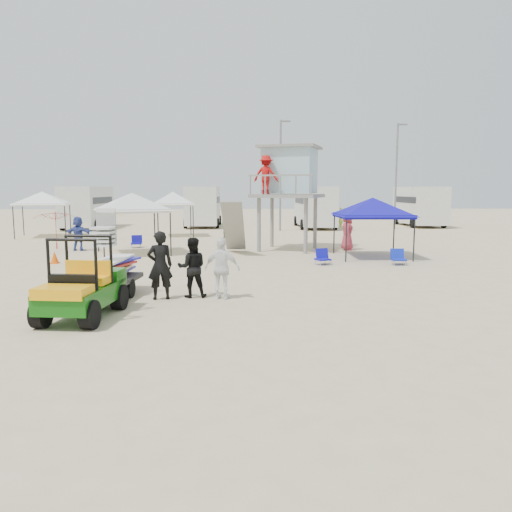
{
  "coord_description": "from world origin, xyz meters",
  "views": [
    {
      "loc": [
        0.12,
        -9.77,
        2.99
      ],
      "look_at": [
        0.5,
        3.0,
        1.3
      ],
      "focal_mm": 35.0,
      "sensor_mm": 36.0,
      "label": 1
    }
  ],
  "objects_px": {
    "utility_cart": "(80,281)",
    "surf_trailer": "(107,266)",
    "canopy_blue": "(373,201)",
    "lifeguard_tower": "(286,175)",
    "man_left": "(160,265)"
  },
  "relations": [
    {
      "from": "lifeguard_tower",
      "to": "utility_cart",
      "type": "bearing_deg",
      "value": -114.05
    },
    {
      "from": "utility_cart",
      "to": "surf_trailer",
      "type": "height_order",
      "value": "surf_trailer"
    },
    {
      "from": "canopy_blue",
      "to": "utility_cart",
      "type": "bearing_deg",
      "value": -132.44
    },
    {
      "from": "utility_cart",
      "to": "man_left",
      "type": "relative_size",
      "value": 1.39
    },
    {
      "from": "utility_cart",
      "to": "man_left",
      "type": "distance_m",
      "value": 2.54
    },
    {
      "from": "utility_cart",
      "to": "lifeguard_tower",
      "type": "distance_m",
      "value": 14.97
    },
    {
      "from": "utility_cart",
      "to": "man_left",
      "type": "bearing_deg",
      "value": 53.22
    },
    {
      "from": "surf_trailer",
      "to": "lifeguard_tower",
      "type": "height_order",
      "value": "lifeguard_tower"
    },
    {
      "from": "canopy_blue",
      "to": "man_left",
      "type": "bearing_deg",
      "value": -133.68
    },
    {
      "from": "utility_cart",
      "to": "lifeguard_tower",
      "type": "xyz_separation_m",
      "value": [
        5.99,
        13.42,
        2.87
      ]
    },
    {
      "from": "surf_trailer",
      "to": "man_left",
      "type": "xyz_separation_m",
      "value": [
        1.52,
        -0.3,
        0.06
      ]
    },
    {
      "from": "surf_trailer",
      "to": "canopy_blue",
      "type": "relative_size",
      "value": 0.86
    },
    {
      "from": "utility_cart",
      "to": "surf_trailer",
      "type": "relative_size",
      "value": 1.0
    },
    {
      "from": "lifeguard_tower",
      "to": "man_left",
      "type": "bearing_deg",
      "value": -111.43
    },
    {
      "from": "surf_trailer",
      "to": "man_left",
      "type": "bearing_deg",
      "value": -11.18
    }
  ]
}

